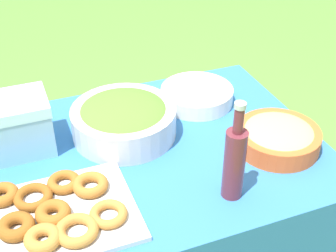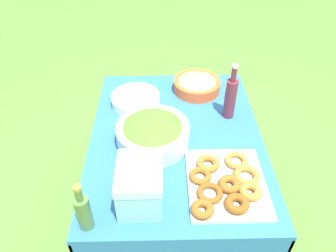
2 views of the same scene
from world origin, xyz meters
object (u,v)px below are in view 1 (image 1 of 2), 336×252
wine_bottle (235,161)px  cooler_box (15,125)px  plate_stack (197,95)px  salad_bowl (124,119)px  donut_platter (59,212)px  pasta_bowl (278,137)px

wine_bottle → cooler_box: 0.71m
wine_bottle → plate_stack: bearing=77.1°
salad_bowl → donut_platter: (-0.29, -0.32, -0.04)m
plate_stack → salad_bowl: bearing=-162.3°
donut_platter → salad_bowl: bearing=47.9°
wine_bottle → cooler_box: bearing=140.8°
plate_stack → wine_bottle: wine_bottle is taller
salad_bowl → pasta_bowl: salad_bowl is taller
pasta_bowl → cooler_box: 0.86m
salad_bowl → cooler_box: bearing=172.5°
salad_bowl → wine_bottle: wine_bottle is taller
wine_bottle → cooler_box: wine_bottle is taller
donut_platter → plate_stack: 0.74m
salad_bowl → wine_bottle: size_ratio=1.13×
donut_platter → cooler_box: size_ratio=1.77×
salad_bowl → cooler_box: 0.35m
wine_bottle → cooler_box: size_ratio=1.41×
cooler_box → salad_bowl: bearing=-7.5°
pasta_bowl → cooler_box: bearing=159.4°
pasta_bowl → wine_bottle: bearing=-149.0°
pasta_bowl → plate_stack: bearing=110.3°
pasta_bowl → cooler_box: size_ratio=1.24×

